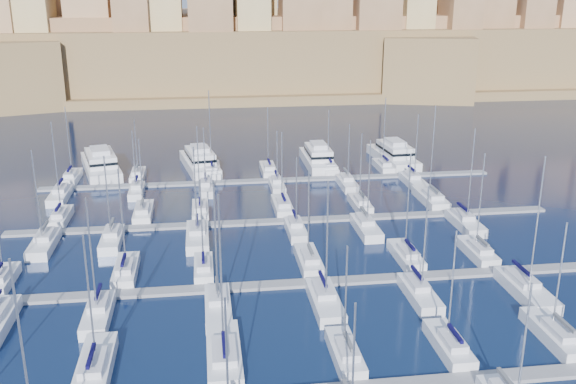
{
  "coord_description": "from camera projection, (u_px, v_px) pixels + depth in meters",
  "views": [
    {
      "loc": [
        -12.4,
        -82.21,
        34.65
      ],
      "look_at": [
        -0.41,
        6.0,
        6.19
      ],
      "focal_mm": 40.0,
      "sensor_mm": 36.0,
      "label": 1
    }
  ],
  "objects": [
    {
      "name": "sailboat_35",
      "position": [
        465.0,
        222.0,
        96.89
      ],
      "size": [
        2.93,
        9.77,
        15.62
      ],
      "color": "silver",
      "rests_on": "ground"
    },
    {
      "name": "sailboat_13",
      "position": [
        126.0,
        271.0,
        80.44
      ],
      "size": [
        2.75,
        9.18,
        14.17
      ],
      "color": "silver",
      "rests_on": "ground"
    },
    {
      "name": "sailboat_19",
      "position": [
        98.0,
        313.0,
        69.88
      ],
      "size": [
        2.75,
        9.16,
        14.5
      ],
      "color": "silver",
      "rests_on": "ground"
    },
    {
      "name": "sailboat_45",
      "position": [
        277.0,
        185.0,
        115.22
      ],
      "size": [
        2.36,
        7.87,
        11.09
      ],
      "color": "silver",
      "rests_on": "ground"
    },
    {
      "name": "sailboat_2",
      "position": [
        224.0,
        355.0,
        61.93
      ],
      "size": [
        3.26,
        10.88,
        17.19
      ],
      "color": "silver",
      "rests_on": "ground"
    },
    {
      "name": "sailboat_5",
      "position": [
        555.0,
        334.0,
        65.68
      ],
      "size": [
        2.88,
        9.61,
        13.02
      ],
      "color": "silver",
      "rests_on": "ground"
    },
    {
      "name": "sailboat_32",
      "position": [
        197.0,
        236.0,
        91.44
      ],
      "size": [
        3.13,
        10.43,
        14.37
      ],
      "color": "silver",
      "rests_on": "ground"
    },
    {
      "name": "sailboat_26",
      "position": [
        200.0,
        210.0,
        102.11
      ],
      "size": [
        2.56,
        8.52,
        14.63
      ],
      "color": "silver",
      "rests_on": "ground"
    },
    {
      "name": "sailboat_30",
      "position": [
        44.0,
        243.0,
        89.04
      ],
      "size": [
        2.93,
        9.76,
        14.5
      ],
      "color": "silver",
      "rests_on": "ground"
    },
    {
      "name": "pontoon_mid_near",
      "position": [
        311.0,
        283.0,
        78.35
      ],
      "size": [
        84.0,
        2.0,
        0.4
      ],
      "primitive_type": "cube",
      "color": "slate",
      "rests_on": "ground"
    },
    {
      "name": "sailboat_4",
      "position": [
        449.0,
        345.0,
        63.72
      ],
      "size": [
        2.57,
        8.56,
        13.0
      ],
      "color": "silver",
      "rests_on": "ground"
    },
    {
      "name": "motor_yacht_d",
      "position": [
        394.0,
        154.0,
        132.39
      ],
      "size": [
        6.7,
        18.35,
        5.25
      ],
      "color": "silver",
      "rests_on": "ground"
    },
    {
      "name": "sailboat_23",
      "position": [
        526.0,
        289.0,
        75.4
      ],
      "size": [
        3.24,
        10.8,
        17.41
      ],
      "color": "silver",
      "rests_on": "ground"
    },
    {
      "name": "sailboat_16",
      "position": [
        406.0,
        255.0,
        85.03
      ],
      "size": [
        2.7,
        9.01,
        14.82
      ],
      "color": "silver",
      "rests_on": "ground"
    },
    {
      "name": "sailboat_40",
      "position": [
        328.0,
        168.0,
        126.3
      ],
      "size": [
        2.69,
        8.95,
        12.44
      ],
      "color": "silver",
      "rests_on": "ground"
    },
    {
      "name": "sailboat_31",
      "position": [
        112.0,
        239.0,
        90.56
      ],
      "size": [
        2.7,
        9.01,
        13.33
      ],
      "color": "silver",
      "rests_on": "ground"
    },
    {
      "name": "sailboat_28",
      "position": [
        360.0,
        204.0,
        105.37
      ],
      "size": [
        2.5,
        8.33,
        12.76
      ],
      "color": "silver",
      "rests_on": "ground"
    },
    {
      "name": "sailboat_12",
      "position": [
        3.0,
        280.0,
        78.02
      ],
      "size": [
        2.39,
        7.97,
        12.39
      ],
      "color": "silver",
      "rests_on": "ground"
    },
    {
      "name": "sailboat_27",
      "position": [
        282.0,
        206.0,
        104.13
      ],
      "size": [
        2.76,
        9.21,
        13.25
      ],
      "color": "silver",
      "rests_on": "ground"
    },
    {
      "name": "sailboat_44",
      "position": [
        206.0,
        188.0,
        113.52
      ],
      "size": [
        2.41,
        8.02,
        12.06
      ],
      "color": "silver",
      "rests_on": "ground"
    },
    {
      "name": "sailboat_41",
      "position": [
        383.0,
        166.0,
        127.49
      ],
      "size": [
        2.54,
        8.45,
        14.58
      ],
      "color": "silver",
      "rests_on": "ground"
    },
    {
      "name": "sailboat_25",
      "position": [
        143.0,
        212.0,
        101.27
      ],
      "size": [
        2.75,
        9.18,
        12.8
      ],
      "color": "silver",
      "rests_on": "ground"
    },
    {
      "name": "sailboat_33",
      "position": [
        296.0,
        229.0,
        94.23
      ],
      "size": [
        2.52,
        8.38,
        12.16
      ],
      "color": "silver",
      "rests_on": "ground"
    },
    {
      "name": "sailboat_37",
      "position": [
        138.0,
        175.0,
        121.32
      ],
      "size": [
        2.51,
        8.36,
        11.66
      ],
      "color": "silver",
      "rests_on": "ground"
    },
    {
      "name": "sailboat_21",
      "position": [
        325.0,
        301.0,
        72.71
      ],
      "size": [
        2.99,
        9.98,
        15.41
      ],
      "color": "silver",
      "rests_on": "ground"
    },
    {
      "name": "sailboat_29",
      "position": [
        431.0,
        198.0,
        108.02
      ],
      "size": [
        3.19,
        10.64,
        16.69
      ],
      "color": "silver",
      "rests_on": "ground"
    },
    {
      "name": "ground",
      "position": [
        297.0,
        247.0,
        89.74
      ],
      "size": [
        600.0,
        600.0,
        0.0
      ],
      "primitive_type": "plane",
      "color": "black",
      "rests_on": "ground"
    },
    {
      "name": "sailboat_14",
      "position": [
        204.0,
        268.0,
        81.11
      ],
      "size": [
        2.37,
        7.91,
        12.66
      ],
      "color": "silver",
      "rests_on": "ground"
    },
    {
      "name": "sailboat_42",
      "position": [
        60.0,
        195.0,
        109.65
      ],
      "size": [
        2.85,
        9.48,
        13.9
      ],
      "color": "silver",
      "rests_on": "ground"
    },
    {
      "name": "motor_yacht_b",
      "position": [
        200.0,
        161.0,
        127.29
      ],
      "size": [
        8.35,
        18.61,
        5.25
      ],
      "color": "silver",
      "rests_on": "ground"
    },
    {
      "name": "sailboat_20",
      "position": [
        218.0,
        306.0,
        71.38
      ],
      "size": [
        2.85,
        9.52,
        15.51
      ],
      "color": "silver",
      "rests_on": "ground"
    },
    {
      "name": "pontoon_mid_far",
      "position": [
        287.0,
        221.0,
        99.12
      ],
      "size": [
        84.0,
        2.0,
        0.4
      ],
      "primitive_type": "cube",
      "color": "slate",
      "rests_on": "ground"
    },
    {
      "name": "sailboat_22",
      "position": [
        419.0,
        293.0,
        74.51
      ],
      "size": [
        2.77,
        9.24,
        14.25
      ],
      "color": "silver",
      "rests_on": "ground"
    },
    {
      "name": "sailboat_36",
      "position": [
        72.0,
        177.0,
        119.98
      ],
      "size": [
        2.66,
        8.86,
        14.21
      ],
      "color": "silver",
      "rests_on": "ground"
    },
    {
      "name": "sailboat_15",
      "position": [
        309.0,
        261.0,
        83.41
      ],
      "size": [
        2.74,
        9.12,
        13.04
      ],
      "color": "silver",
      "rests_on": "ground"
    },
    {
      "name": "sailboat_39",
      "position": [
        268.0,
        170.0,
        124.9
      ],
      "size": [
        2.76,
        9.22,
        13.23
      ],
      "color": "silver",
      "rests_on": "ground"
    },
    {
      "name": "sailboat_47",
      "position": [
        413.0,
        181.0,
        117.7
      ],
      "size": [
        2.84,
        9.47,
        13.56
      ],
      "color": "silver",
      "rests_on": "ground"
    },
    {
      "name": "sailboat_24",
      "position": [
        61.0,
        217.0,
        99.28
      ],
      "size": [
        2.5,
        8.34,
        12.79
      ],
      "color": "silver",
      "rests_on": "ground"
    },
    {
      "name": "fortified_city",
      "position": [
        233.0,
        45.0,
        231.77
      ],
      "size": [
        460.0,
        108.95,
        59.52
      ],
      "color": "brown",
      "rests_on": "ground"
    },
    {
      "name": "pontoon_far",
      "position": [
        271.0,
        180.0,
        119.88
      ],
      "size": [
        84.0,
        2.0,
        0.4
      ],
      "primitive_type": "cube",
      "color": "slate",
      "rests_on": "ground"
    },
    {
      "name": "sailboat_3",
      "position": [
        345.0,
        353.0,
        62.28
      ],
      "size": [
        2.51,
        8.36,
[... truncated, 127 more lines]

